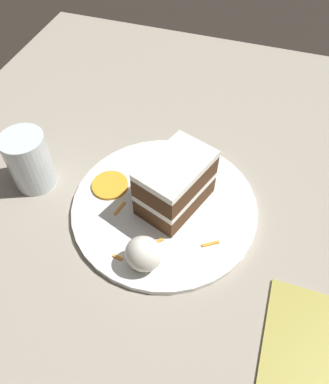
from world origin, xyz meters
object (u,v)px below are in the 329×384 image
(cake_slice, at_px, (174,183))
(drinking_glass, at_px, (31,164))
(cream_dollop, at_px, (144,254))
(plate, at_px, (164,207))
(orange_garnish, at_px, (110,185))

(cake_slice, distance_m, drinking_glass, 0.23)
(cream_dollop, bearing_deg, plate, -87.16)
(cream_dollop, distance_m, orange_garnish, 0.15)
(orange_garnish, bearing_deg, drinking_glass, 8.87)
(plate, distance_m, drinking_glass, 0.22)
(cream_dollop, xyz_separation_m, drinking_glass, (0.22, -0.09, 0.00))
(plate, xyz_separation_m, orange_garnish, (0.09, -0.01, 0.01))
(cake_slice, height_order, cream_dollop, cake_slice)
(cream_dollop, xyz_separation_m, orange_garnish, (0.10, -0.11, -0.02))
(cake_slice, xyz_separation_m, cream_dollop, (0.01, 0.11, -0.02))
(plate, relative_size, orange_garnish, 4.94)
(cream_dollop, bearing_deg, drinking_glass, -22.59)
(plate, xyz_separation_m, drinking_glass, (0.21, 0.01, 0.04))
(cream_dollop, distance_m, drinking_glass, 0.24)
(cake_slice, bearing_deg, plate, -117.83)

